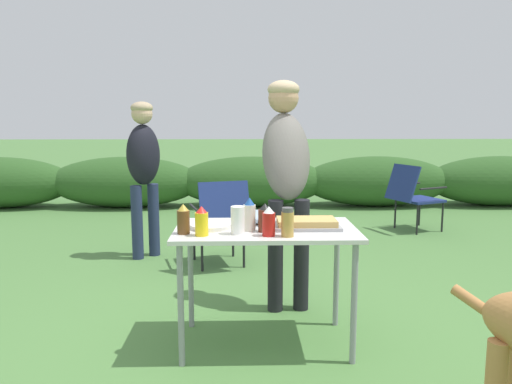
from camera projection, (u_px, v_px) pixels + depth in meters
name	position (u px, v px, depth m)	size (l,w,h in m)	color
ground_plane	(265.00, 343.00, 3.13)	(60.00, 60.00, 0.00)	#4C7A3D
shrub_hedge	(252.00, 182.00, 7.91)	(14.40, 0.90, 0.80)	#2D5623
folding_table	(266.00, 240.00, 3.04)	(1.10, 0.64, 0.74)	silver
food_tray	(306.00, 224.00, 3.03)	(0.40, 0.25, 0.06)	#9E9EA3
plate_stack	(211.00, 226.00, 3.02)	(0.25, 0.25, 0.03)	white
mixing_bowl	(255.00, 216.00, 3.18)	(0.25, 0.25, 0.08)	#99B2CC
paper_cup_stack	(238.00, 220.00, 2.86)	(0.08, 0.08, 0.16)	white
beer_bottle	(183.00, 220.00, 2.87)	(0.07, 0.07, 0.17)	brown
mustard_bottle	(202.00, 222.00, 2.82)	(0.08, 0.08, 0.17)	yellow
ketchup_bottle	(269.00, 222.00, 2.81)	(0.07, 0.07, 0.17)	red
bbq_sauce_bottle	(265.00, 218.00, 2.92)	(0.08, 0.08, 0.17)	#562314
mayo_bottle	(249.00, 215.00, 2.95)	(0.07, 0.07, 0.20)	silver
spice_jar	(288.00, 222.00, 2.80)	(0.07, 0.07, 0.17)	#B2893D
standing_person_in_red_jacket	(286.00, 164.00, 3.65)	(0.40, 0.51, 1.68)	black
standing_person_in_olive_jacket	(144.00, 162.00, 4.94)	(0.43, 0.42, 1.56)	#232D4C
camp_chair_green_behind_table	(221.00, 218.00, 4.68)	(0.61, 0.69, 0.83)	navy
camp_chair_near_hedge	(413.00, 194.00, 6.18)	(0.72, 0.66, 0.83)	navy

